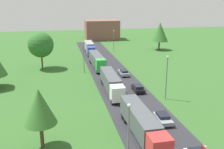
% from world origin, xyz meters
% --- Properties ---
extents(road, '(10.00, 140.00, 0.06)m').
position_xyz_m(road, '(0.00, 24.50, 0.03)').
color(road, '#2B2B30').
rests_on(road, ground).
extents(lane_marking_centre, '(0.16, 119.14, 0.01)m').
position_xyz_m(lane_marking_centre, '(0.00, 19.37, 0.07)').
color(lane_marking_centre, white).
rests_on(lane_marking_centre, road).
extents(truck_lead, '(2.62, 14.02, 3.59)m').
position_xyz_m(truck_lead, '(-2.22, 13.10, 2.15)').
color(truck_lead, red).
rests_on(truck_lead, road).
extents(truck_second, '(2.75, 14.25, 3.48)m').
position_xyz_m(truck_second, '(-2.60, 31.52, 2.08)').
color(truck_second, white).
rests_on(truck_second, road).
extents(truck_third, '(2.70, 14.29, 3.56)m').
position_xyz_m(truck_third, '(-2.56, 51.05, 2.11)').
color(truck_third, green).
rests_on(truck_third, road).
extents(truck_fourth, '(2.72, 12.40, 3.73)m').
position_xyz_m(truck_fourth, '(-2.24, 69.74, 2.17)').
color(truck_fourth, blue).
rests_on(truck_fourth, road).
extents(car_second, '(2.06, 4.14, 1.36)m').
position_xyz_m(car_second, '(2.33, 16.71, 0.79)').
color(car_second, '#8C939E').
rests_on(car_second, road).
extents(car_third, '(2.01, 4.34, 1.40)m').
position_xyz_m(car_third, '(2.71, 30.42, 0.80)').
color(car_third, black).
rests_on(car_third, road).
extents(car_fourth, '(1.85, 4.48, 1.41)m').
position_xyz_m(car_fourth, '(2.64, 42.00, 0.81)').
color(car_fourth, '#8C939E').
rests_on(car_fourth, road).
extents(motorcycle_courier, '(0.28, 1.94, 0.91)m').
position_xyz_m(motorcycle_courier, '(4.29, 8.02, 0.54)').
color(motorcycle_courier, black).
rests_on(motorcycle_courier, road).
extents(lamppost_lead, '(0.36, 0.36, 8.58)m').
position_xyz_m(lamppost_lead, '(-6.26, 5.33, 4.77)').
color(lamppost_lead, slate).
rests_on(lamppost_lead, ground).
extents(lamppost_second, '(0.36, 0.36, 8.30)m').
position_xyz_m(lamppost_second, '(6.53, 25.61, 4.63)').
color(lamppost_second, slate).
rests_on(lamppost_second, ground).
extents(lamppost_third, '(0.36, 0.36, 8.12)m').
position_xyz_m(lamppost_third, '(-6.49, 46.72, 4.54)').
color(lamppost_third, slate).
rests_on(lamppost_third, ground).
extents(lamppost_fourth, '(0.36, 0.36, 7.72)m').
position_xyz_m(lamppost_fourth, '(6.41, 70.63, 4.33)').
color(lamppost_fourth, slate).
rests_on(lamppost_fourth, ground).
extents(tree_birch, '(6.72, 6.72, 9.80)m').
position_xyz_m(tree_birch, '(-17.10, 53.08, 6.43)').
color(tree_birch, '#513823').
rests_on(tree_birch, ground).
extents(tree_maple, '(4.10, 4.10, 7.83)m').
position_xyz_m(tree_maple, '(-15.19, 13.56, 5.53)').
color(tree_maple, '#513823').
rests_on(tree_maple, ground).
extents(tree_pine, '(6.13, 6.13, 9.95)m').
position_xyz_m(tree_pine, '(23.55, 71.38, 6.56)').
color(tree_pine, '#513823').
rests_on(tree_pine, ground).
extents(distant_building, '(15.04, 9.36, 8.69)m').
position_xyz_m(distant_building, '(7.30, 100.64, 4.35)').
color(distant_building, brown).
rests_on(distant_building, ground).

